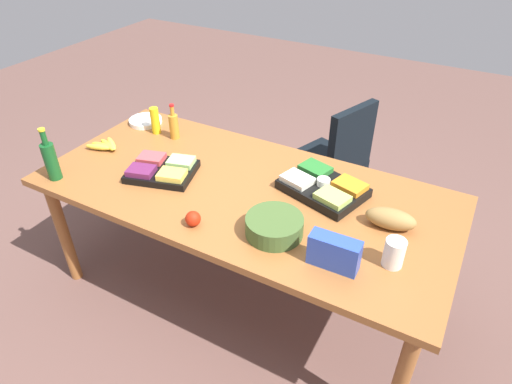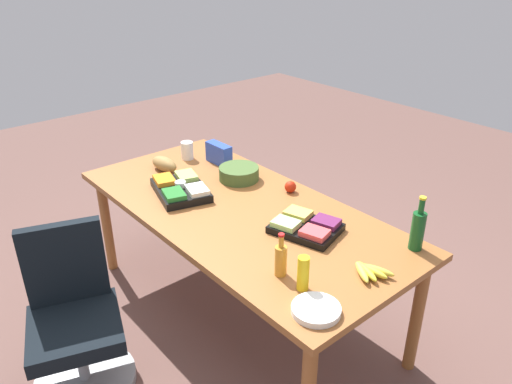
{
  "view_description": "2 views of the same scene",
  "coord_description": "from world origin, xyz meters",
  "px_view_note": "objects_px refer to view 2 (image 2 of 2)",
  "views": [
    {
      "loc": [
        -1.02,
        1.7,
        2.17
      ],
      "look_at": [
        -0.12,
        0.06,
        0.85
      ],
      "focal_mm": 31.29,
      "sensor_mm": 36.0,
      "label": 1
    },
    {
      "loc": [
        2.11,
        -1.67,
        2.25
      ],
      "look_at": [
        0.05,
        0.1,
        0.89
      ],
      "focal_mm": 34.86,
      "sensor_mm": 36.0,
      "label": 2
    }
  ],
  "objects_px": {
    "office_chair": "(76,330)",
    "veggie_tray": "(181,189)",
    "mustard_bottle": "(303,273)",
    "mayo_jar": "(187,150)",
    "dressing_bottle": "(281,259)",
    "banana_bunch": "(370,271)",
    "bread_loaf": "(164,164)",
    "chip_bag_blue": "(219,154)",
    "salad_bowl": "(239,173)",
    "apple_red": "(290,187)",
    "paper_plate_stack": "(316,310)",
    "conference_table": "(239,218)",
    "fruit_platter": "(306,226)",
    "wine_bottle": "(418,229)"
  },
  "relations": [
    {
      "from": "veggie_tray",
      "to": "mayo_jar",
      "type": "height_order",
      "value": "mayo_jar"
    },
    {
      "from": "apple_red",
      "to": "salad_bowl",
      "type": "height_order",
      "value": "salad_bowl"
    },
    {
      "from": "conference_table",
      "to": "fruit_platter",
      "type": "xyz_separation_m",
      "value": [
        0.47,
        0.11,
        0.11
      ]
    },
    {
      "from": "office_chair",
      "to": "wine_bottle",
      "type": "xyz_separation_m",
      "value": [
        1.09,
        1.48,
        0.57
      ]
    },
    {
      "from": "apple_red",
      "to": "bread_loaf",
      "type": "distance_m",
      "value": 0.94
    },
    {
      "from": "apple_red",
      "to": "banana_bunch",
      "type": "xyz_separation_m",
      "value": [
        0.91,
        -0.34,
        -0.01
      ]
    },
    {
      "from": "mayo_jar",
      "to": "dressing_bottle",
      "type": "bearing_deg",
      "value": -17.14
    },
    {
      "from": "office_chair",
      "to": "mayo_jar",
      "type": "height_order",
      "value": "mayo_jar"
    },
    {
      "from": "conference_table",
      "to": "fruit_platter",
      "type": "distance_m",
      "value": 0.49
    },
    {
      "from": "veggie_tray",
      "to": "dressing_bottle",
      "type": "height_order",
      "value": "dressing_bottle"
    },
    {
      "from": "office_chair",
      "to": "dressing_bottle",
      "type": "distance_m",
      "value": 1.24
    },
    {
      "from": "salad_bowl",
      "to": "conference_table",
      "type": "bearing_deg",
      "value": -38.62
    },
    {
      "from": "chip_bag_blue",
      "to": "bread_loaf",
      "type": "distance_m",
      "value": 0.4
    },
    {
      "from": "paper_plate_stack",
      "to": "banana_bunch",
      "type": "bearing_deg",
      "value": 92.68
    },
    {
      "from": "conference_table",
      "to": "paper_plate_stack",
      "type": "xyz_separation_m",
      "value": [
        0.98,
        -0.35,
        0.09
      ]
    },
    {
      "from": "veggie_tray",
      "to": "paper_plate_stack",
      "type": "height_order",
      "value": "veggie_tray"
    },
    {
      "from": "wine_bottle",
      "to": "paper_plate_stack",
      "type": "relative_size",
      "value": 1.4
    },
    {
      "from": "conference_table",
      "to": "banana_bunch",
      "type": "height_order",
      "value": "banana_bunch"
    },
    {
      "from": "conference_table",
      "to": "salad_bowl",
      "type": "xyz_separation_m",
      "value": [
        -0.32,
        0.26,
        0.12
      ]
    },
    {
      "from": "chip_bag_blue",
      "to": "bread_loaf",
      "type": "relative_size",
      "value": 0.92
    },
    {
      "from": "office_chair",
      "to": "fruit_platter",
      "type": "relative_size",
      "value": 2.2
    },
    {
      "from": "apple_red",
      "to": "salad_bowl",
      "type": "xyz_separation_m",
      "value": [
        -0.37,
        -0.13,
        0.01
      ]
    },
    {
      "from": "mayo_jar",
      "to": "mustard_bottle",
      "type": "bearing_deg",
      "value": -15.64
    },
    {
      "from": "veggie_tray",
      "to": "banana_bunch",
      "type": "relative_size",
      "value": 2.36
    },
    {
      "from": "conference_table",
      "to": "office_chair",
      "type": "bearing_deg",
      "value": -96.96
    },
    {
      "from": "mustard_bottle",
      "to": "chip_bag_blue",
      "type": "xyz_separation_m",
      "value": [
        -1.46,
        0.6,
        -0.01
      ]
    },
    {
      "from": "paper_plate_stack",
      "to": "mayo_jar",
      "type": "bearing_deg",
      "value": 163.47
    },
    {
      "from": "banana_bunch",
      "to": "bread_loaf",
      "type": "bearing_deg",
      "value": -176.74
    },
    {
      "from": "office_chair",
      "to": "apple_red",
      "type": "xyz_separation_m",
      "value": [
        0.18,
        1.44,
        0.49
      ]
    },
    {
      "from": "mayo_jar",
      "to": "bread_loaf",
      "type": "bearing_deg",
      "value": -72.44
    },
    {
      "from": "salad_bowl",
      "to": "mayo_jar",
      "type": "distance_m",
      "value": 0.54
    },
    {
      "from": "office_chair",
      "to": "apple_red",
      "type": "bearing_deg",
      "value": 82.95
    },
    {
      "from": "chip_bag_blue",
      "to": "paper_plate_stack",
      "type": "xyz_separation_m",
      "value": [
        1.62,
        -0.68,
        -0.06
      ]
    },
    {
      "from": "paper_plate_stack",
      "to": "banana_bunch",
      "type": "xyz_separation_m",
      "value": [
        -0.02,
        0.4,
        0.01
      ]
    },
    {
      "from": "bread_loaf",
      "to": "mayo_jar",
      "type": "height_order",
      "value": "mayo_jar"
    },
    {
      "from": "fruit_platter",
      "to": "dressing_bottle",
      "type": "distance_m",
      "value": 0.44
    },
    {
      "from": "mustard_bottle",
      "to": "wine_bottle",
      "type": "distance_m",
      "value": 0.72
    },
    {
      "from": "dressing_bottle",
      "to": "conference_table",
      "type": "bearing_deg",
      "value": 157.35
    },
    {
      "from": "fruit_platter",
      "to": "wine_bottle",
      "type": "distance_m",
      "value": 0.6
    },
    {
      "from": "office_chair",
      "to": "veggie_tray",
      "type": "height_order",
      "value": "office_chair"
    },
    {
      "from": "dressing_bottle",
      "to": "apple_red",
      "type": "relative_size",
      "value": 3.05
    },
    {
      "from": "chip_bag_blue",
      "to": "salad_bowl",
      "type": "distance_m",
      "value": 0.33
    },
    {
      "from": "mustard_bottle",
      "to": "mayo_jar",
      "type": "distance_m",
      "value": 1.75
    },
    {
      "from": "veggie_tray",
      "to": "mayo_jar",
      "type": "xyz_separation_m",
      "value": [
        -0.47,
        0.36,
        0.03
      ]
    },
    {
      "from": "apple_red",
      "to": "office_chair",
      "type": "bearing_deg",
      "value": -97.05
    },
    {
      "from": "veggie_tray",
      "to": "paper_plate_stack",
      "type": "relative_size",
      "value": 2.21
    },
    {
      "from": "fruit_platter",
      "to": "veggie_tray",
      "type": "xyz_separation_m",
      "value": [
        -0.86,
        -0.27,
        0.0
      ]
    },
    {
      "from": "veggie_tray",
      "to": "paper_plate_stack",
      "type": "xyz_separation_m",
      "value": [
        1.37,
        -0.18,
        -0.02
      ]
    },
    {
      "from": "dressing_bottle",
      "to": "banana_bunch",
      "type": "xyz_separation_m",
      "value": [
        0.29,
        0.33,
        -0.06
      ]
    },
    {
      "from": "mustard_bottle",
      "to": "office_chair",
      "type": "bearing_deg",
      "value": -140.72
    }
  ]
}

